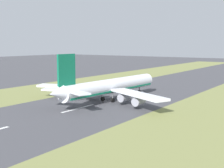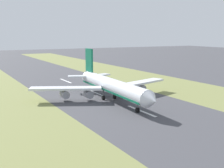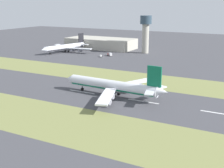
{
  "view_description": "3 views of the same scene",
  "coord_description": "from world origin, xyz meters",
  "px_view_note": "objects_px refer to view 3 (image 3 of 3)",
  "views": [
    {
      "loc": [
        74.34,
        -102.97,
        23.94
      ],
      "look_at": [
        1.28,
        3.02,
        7.0
      ],
      "focal_mm": 50.0,
      "sensor_mm": 36.0,
      "label": 1
    },
    {
      "loc": [
        60.31,
        114.04,
        27.82
      ],
      "look_at": [
        1.28,
        3.02,
        7.0
      ],
      "focal_mm": 50.0,
      "sensor_mm": 36.0,
      "label": 2
    },
    {
      "loc": [
        -150.63,
        -78.47,
        52.46
      ],
      "look_at": [
        1.28,
        3.02,
        7.0
      ],
      "focal_mm": 50.0,
      "sensor_mm": 36.0,
      "label": 3
    }
  ],
  "objects_px": {
    "airplane_main_jet": "(115,86)",
    "service_truck": "(110,54)",
    "control_tower": "(146,30)",
    "airplane_parked_apron": "(66,47)",
    "terminal_building": "(101,43)",
    "apron_car": "(101,56)"
  },
  "relations": [
    {
      "from": "airplane_main_jet",
      "to": "airplane_parked_apron",
      "type": "distance_m",
      "value": 170.89
    },
    {
      "from": "airplane_main_jet",
      "to": "terminal_building",
      "type": "xyz_separation_m",
      "value": [
        162.79,
        104.04,
        -0.19
      ]
    },
    {
      "from": "terminal_building",
      "to": "control_tower",
      "type": "distance_m",
      "value": 63.0
    },
    {
      "from": "airplane_parked_apron",
      "to": "service_truck",
      "type": "relative_size",
      "value": 9.87
    },
    {
      "from": "service_truck",
      "to": "control_tower",
      "type": "bearing_deg",
      "value": -35.34
    },
    {
      "from": "airplane_main_jet",
      "to": "apron_car",
      "type": "bearing_deg",
      "value": 33.69
    },
    {
      "from": "control_tower",
      "to": "service_truck",
      "type": "bearing_deg",
      "value": 144.66
    },
    {
      "from": "control_tower",
      "to": "airplane_parked_apron",
      "type": "distance_m",
      "value": 86.88
    },
    {
      "from": "terminal_building",
      "to": "airplane_parked_apron",
      "type": "relative_size",
      "value": 1.29
    },
    {
      "from": "service_truck",
      "to": "apron_car",
      "type": "height_order",
      "value": "service_truck"
    },
    {
      "from": "control_tower",
      "to": "apron_car",
      "type": "xyz_separation_m",
      "value": [
        -43.1,
        29.21,
        -23.04
      ]
    },
    {
      "from": "airplane_main_jet",
      "to": "airplane_parked_apron",
      "type": "relative_size",
      "value": 1.1
    },
    {
      "from": "apron_car",
      "to": "terminal_building",
      "type": "bearing_deg",
      "value": 30.17
    },
    {
      "from": "apron_car",
      "to": "service_truck",
      "type": "bearing_deg",
      "value": -29.31
    },
    {
      "from": "terminal_building",
      "to": "apron_car",
      "type": "distance_m",
      "value": 60.68
    },
    {
      "from": "terminal_building",
      "to": "apron_car",
      "type": "xyz_separation_m",
      "value": [
        -52.3,
        -30.4,
        -4.83
      ]
    },
    {
      "from": "airplane_main_jet",
      "to": "control_tower",
      "type": "distance_m",
      "value": 160.9
    },
    {
      "from": "apron_car",
      "to": "control_tower",
      "type": "bearing_deg",
      "value": -34.13
    },
    {
      "from": "airplane_main_jet",
      "to": "service_truck",
      "type": "height_order",
      "value": "airplane_main_jet"
    },
    {
      "from": "airplane_main_jet",
      "to": "airplane_parked_apron",
      "type": "bearing_deg",
      "value": 45.64
    },
    {
      "from": "airplane_parked_apron",
      "to": "service_truck",
      "type": "height_order",
      "value": "airplane_parked_apron"
    },
    {
      "from": "airplane_main_jet",
      "to": "service_truck",
      "type": "bearing_deg",
      "value": 29.79
    }
  ]
}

